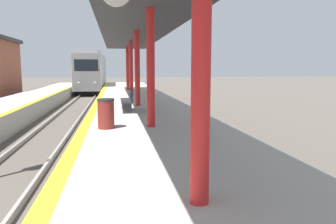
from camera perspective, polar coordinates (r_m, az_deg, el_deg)
name	(u,v)px	position (r m, az deg, el deg)	size (l,w,h in m)	color
train	(92,72)	(39.79, -13.04, 6.75)	(2.71, 16.87, 4.38)	black
station_canopy	(137,30)	(15.55, -5.45, 14.01)	(3.34, 28.65, 3.69)	red
trash_bin	(106,114)	(9.68, -10.76, -0.26)	(0.50, 0.50, 0.87)	maroon
bench	(128,99)	(13.45, -6.98, 2.19)	(0.44, 1.69, 0.92)	#28282D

